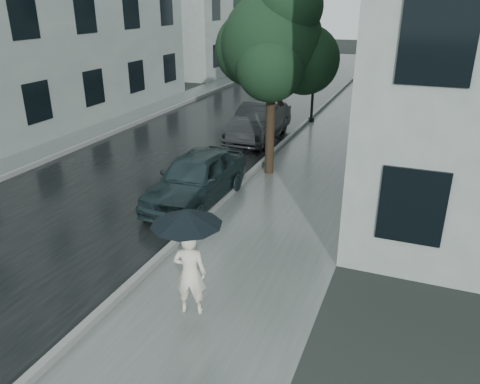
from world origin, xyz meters
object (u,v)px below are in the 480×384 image
at_px(lamp_post, 312,51).
at_px(street_tree, 273,42).
at_px(pedestrian, 190,273).
at_px(car_far, 259,122).
at_px(car_near, 196,177).

bearing_deg(lamp_post, street_tree, -72.35).
bearing_deg(pedestrian, car_far, -92.18).
bearing_deg(car_near, street_tree, 69.68).
relative_size(pedestrian, street_tree, 0.27).
relative_size(pedestrian, car_far, 0.37).
distance_m(car_near, car_far, 6.46).
bearing_deg(lamp_post, car_far, -93.73).
bearing_deg(car_near, car_far, 94.66).
xyz_separation_m(pedestrian, lamp_post, (-1.46, 14.54, 2.30)).
bearing_deg(pedestrian, street_tree, -98.06).
distance_m(street_tree, lamp_post, 7.11).
relative_size(pedestrian, lamp_post, 0.29).
xyz_separation_m(pedestrian, street_tree, (-0.98, 7.51, 3.24)).
bearing_deg(pedestrian, car_near, -80.15).
bearing_deg(street_tree, lamp_post, 93.86).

